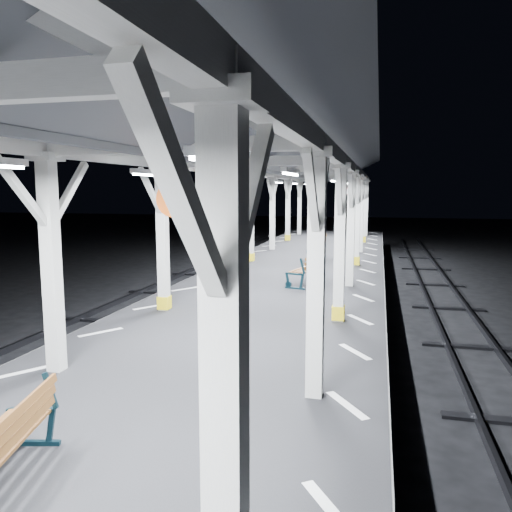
% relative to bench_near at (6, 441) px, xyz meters
% --- Properties ---
extents(ground, '(120.00, 120.00, 0.00)m').
position_rel_bench_near_xyz_m(ground, '(0.54, 4.78, -1.45)').
color(ground, black).
rests_on(ground, ground).
extents(platform, '(6.00, 50.00, 1.00)m').
position_rel_bench_near_xyz_m(platform, '(0.54, 4.78, -0.95)').
color(platform, black).
rests_on(platform, ground).
extents(hazard_stripes_left, '(1.00, 48.00, 0.01)m').
position_rel_bench_near_xyz_m(hazard_stripes_left, '(-1.91, 4.78, -0.45)').
color(hazard_stripes_left, silver).
rests_on(hazard_stripes_left, platform).
extents(hazard_stripes_right, '(1.00, 48.00, 0.01)m').
position_rel_bench_near_xyz_m(hazard_stripes_right, '(2.99, 4.78, -0.45)').
color(hazard_stripes_right, silver).
rests_on(hazard_stripes_right, platform).
extents(track_right, '(2.20, 60.00, 0.16)m').
position_rel_bench_near_xyz_m(track_right, '(5.54, 4.78, -1.37)').
color(track_right, '#2D2D33').
rests_on(track_right, ground).
extents(canopy, '(5.40, 49.00, 4.65)m').
position_rel_bench_near_xyz_m(canopy, '(0.54, 4.76, 3.11)').
color(canopy, silver).
rests_on(canopy, platform).
extents(bench_near, '(0.93, 1.66, 0.85)m').
position_rel_bench_near_xyz_m(bench_near, '(0.00, 0.00, 0.00)').
color(bench_near, '#0D2630').
rests_on(bench_near, platform).
extents(bench_mid, '(1.00, 1.76, 0.90)m').
position_rel_bench_near_xyz_m(bench_mid, '(1.38, 10.65, 0.03)').
color(bench_mid, '#0D2630').
rests_on(bench_mid, platform).
extents(bench_far, '(0.76, 1.84, 0.98)m').
position_rel_bench_near_xyz_m(bench_far, '(1.07, 15.74, 0.07)').
color(bench_far, '#0D2630').
rests_on(bench_far, platform).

